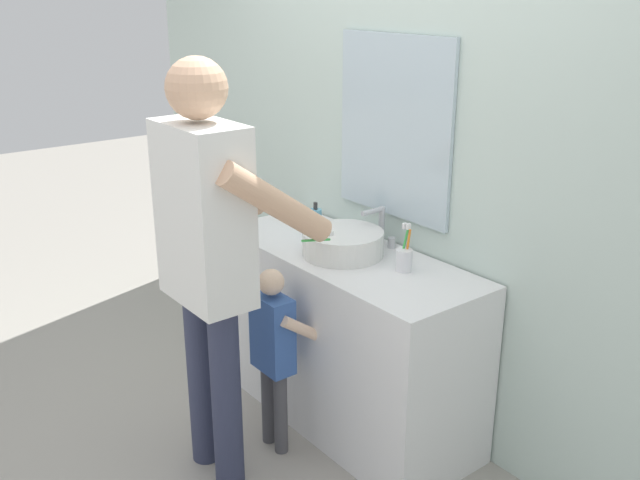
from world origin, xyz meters
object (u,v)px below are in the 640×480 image
toothbrush_cup (404,259)px  soap_bottle (315,222)px  adult_parent (209,240)px  child_toddler (274,344)px

toothbrush_cup → soap_bottle: toothbrush_cup is taller
soap_bottle → adult_parent: 0.79m
toothbrush_cup → child_toddler: bearing=-123.3°
toothbrush_cup → soap_bottle: 0.59m
soap_bottle → adult_parent: size_ratio=0.09×
soap_bottle → adult_parent: adult_parent is taller
toothbrush_cup → adult_parent: bearing=-113.5°
soap_bottle → toothbrush_cup: bearing=1.8°
adult_parent → soap_bottle: bearing=110.2°
soap_bottle → child_toddler: soap_bottle is taller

